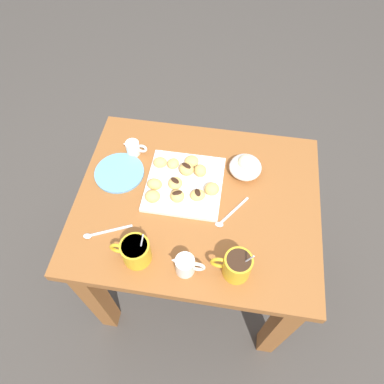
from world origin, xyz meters
TOP-DOWN VIEW (x-y plane):
  - ground_plane at (0.00, 0.00)m, footprint 8.00×8.00m
  - dining_table at (0.00, 0.00)m, footprint 0.86×0.70m
  - pastry_plate_square at (0.06, -0.05)m, footprint 0.27×0.27m
  - coffee_mug_mustard_left at (-0.15, 0.24)m, footprint 0.13×0.09m
  - coffee_mug_mustard_right at (0.16, 0.24)m, footprint 0.13×0.09m
  - cream_pitcher_white at (0.00, 0.26)m, footprint 0.10×0.06m
  - ice_cream_bowl at (-0.15, -0.15)m, footprint 0.12×0.12m
  - chocolate_sauce_pitcher at (0.27, -0.18)m, footprint 0.09×0.05m
  - saucer_sky_left at (0.30, -0.07)m, footprint 0.18×0.18m
  - loose_spoon_near_saucer at (0.29, 0.18)m, footprint 0.15×0.08m
  - loose_spoon_by_plate at (-0.12, 0.05)m, footprint 0.11×0.13m
  - beignet_0 at (0.01, -0.10)m, footprint 0.06×0.06m
  - beignet_1 at (-0.00, -0.00)m, footprint 0.07×0.06m
  - chocolate_drizzle_1 at (-0.00, -0.00)m, footprint 0.03×0.04m
  - beignet_2 at (0.07, 0.02)m, footprint 0.06×0.06m
  - chocolate_drizzle_2 at (0.07, 0.02)m, footprint 0.04×0.03m
  - beignet_3 at (0.15, 0.03)m, footprint 0.06×0.05m
  - beignet_4 at (-0.05, -0.03)m, footprint 0.06×0.06m
  - beignet_5 at (0.09, -0.04)m, footprint 0.06×0.06m
  - chocolate_drizzle_5 at (0.09, -0.04)m, footprint 0.04×0.03m
  - beignet_6 at (0.04, -0.14)m, footprint 0.06×0.06m
  - beignet_7 at (0.16, -0.02)m, footprint 0.05×0.04m
  - beignet_8 at (0.16, -0.12)m, footprint 0.06×0.05m
  - beignet_9 at (0.11, -0.12)m, footprint 0.05×0.05m
  - beignet_10 at (0.06, -0.10)m, footprint 0.07×0.07m
  - chocolate_drizzle_10 at (0.06, -0.10)m, footprint 0.04×0.03m

SIDE VIEW (x-z plane):
  - ground_plane at x=0.00m, z-range 0.00..0.00m
  - dining_table at x=0.00m, z-range 0.20..0.92m
  - loose_spoon_near_saucer at x=0.29m, z-range 0.72..0.73m
  - loose_spoon_by_plate at x=-0.12m, z-range 0.72..0.73m
  - saucer_sky_left at x=0.30m, z-range 0.72..0.73m
  - pastry_plate_square at x=0.06m, z-range 0.72..0.74m
  - beignet_9 at x=0.11m, z-range 0.74..0.76m
  - beignet_6 at x=0.04m, z-range 0.74..0.76m
  - beignet_1 at x=0.00m, z-range 0.74..0.77m
  - chocolate_sauce_pitcher at x=0.27m, z-range 0.72..0.78m
  - beignet_5 at x=0.09m, z-range 0.74..0.77m
  - beignet_8 at x=0.16m, z-range 0.74..0.77m
  - beignet_3 at x=0.15m, z-range 0.74..0.77m
  - beignet_2 at x=0.07m, z-range 0.74..0.77m
  - beignet_7 at x=0.16m, z-range 0.74..0.77m
  - beignet_0 at x=0.01m, z-range 0.74..0.78m
  - beignet_10 at x=0.06m, z-range 0.74..0.78m
  - beignet_4 at x=-0.05m, z-range 0.74..0.78m
  - ice_cream_bowl at x=-0.15m, z-range 0.71..0.80m
  - cream_pitcher_white at x=0.00m, z-range 0.72..0.80m
  - coffee_mug_mustard_right at x=0.16m, z-range 0.70..0.83m
  - chocolate_drizzle_1 at x=0.00m, z-range 0.76..0.77m
  - chocolate_drizzle_5 at x=0.09m, z-range 0.76..0.77m
  - coffee_mug_mustard_left at x=-0.15m, z-range 0.70..0.84m
  - chocolate_drizzle_2 at x=0.07m, z-range 0.77..0.78m
  - chocolate_drizzle_10 at x=0.06m, z-range 0.77..0.78m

